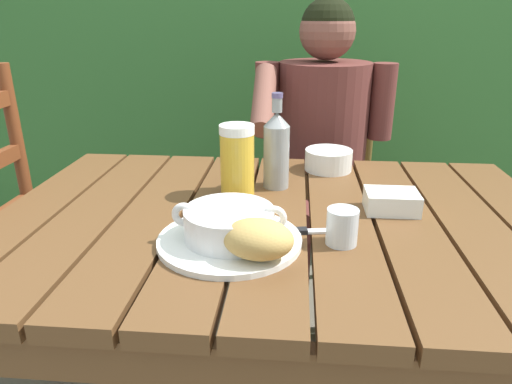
{
  "coord_description": "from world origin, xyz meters",
  "views": [
    {
      "loc": [
        0.04,
        -0.95,
        1.17
      ],
      "look_at": [
        -0.04,
        -0.05,
        0.81
      ],
      "focal_mm": 32.39,
      "sensor_mm": 36.0,
      "label": 1
    }
  ],
  "objects_px": {
    "beer_bottle": "(276,149)",
    "chair_near_diner": "(317,189)",
    "bread_roll": "(258,239)",
    "diner_bowl": "(328,160)",
    "butter_tub": "(392,201)",
    "soup_bowl": "(229,223)",
    "beer_glass": "(237,160)",
    "serving_plate": "(230,240)",
    "water_glass_small": "(342,227)",
    "person_eating": "(321,147)",
    "table_knife": "(306,231)"
  },
  "relations": [
    {
      "from": "person_eating",
      "to": "soup_bowl",
      "type": "bearing_deg",
      "value": -104.88
    },
    {
      "from": "soup_bowl",
      "to": "table_knife",
      "type": "relative_size",
      "value": 1.34
    },
    {
      "from": "diner_bowl",
      "to": "soup_bowl",
      "type": "bearing_deg",
      "value": -114.68
    },
    {
      "from": "serving_plate",
      "to": "diner_bowl",
      "type": "xyz_separation_m",
      "value": [
        0.22,
        0.48,
        0.02
      ]
    },
    {
      "from": "beer_bottle",
      "to": "table_knife",
      "type": "bearing_deg",
      "value": -74.5
    },
    {
      "from": "water_glass_small",
      "to": "table_knife",
      "type": "distance_m",
      "value": 0.09
    },
    {
      "from": "chair_near_diner",
      "to": "serving_plate",
      "type": "xyz_separation_m",
      "value": [
        -0.22,
        -1.01,
        0.27
      ]
    },
    {
      "from": "chair_near_diner",
      "to": "serving_plate",
      "type": "relative_size",
      "value": 3.42
    },
    {
      "from": "beer_bottle",
      "to": "diner_bowl",
      "type": "height_order",
      "value": "beer_bottle"
    },
    {
      "from": "beer_glass",
      "to": "person_eating",
      "type": "bearing_deg",
      "value": 67.11
    },
    {
      "from": "beer_bottle",
      "to": "butter_tub",
      "type": "distance_m",
      "value": 0.31
    },
    {
      "from": "serving_plate",
      "to": "beer_glass",
      "type": "distance_m",
      "value": 0.27
    },
    {
      "from": "chair_near_diner",
      "to": "butter_tub",
      "type": "xyz_separation_m",
      "value": [
        0.13,
        -0.82,
        0.28
      ]
    },
    {
      "from": "beer_glass",
      "to": "bread_roll",
      "type": "bearing_deg",
      "value": -76.75
    },
    {
      "from": "serving_plate",
      "to": "beer_glass",
      "type": "bearing_deg",
      "value": 93.66
    },
    {
      "from": "soup_bowl",
      "to": "bread_roll",
      "type": "xyz_separation_m",
      "value": [
        0.06,
        -0.07,
        0.0
      ]
    },
    {
      "from": "beer_glass",
      "to": "beer_bottle",
      "type": "xyz_separation_m",
      "value": [
        0.09,
        0.06,
        0.01
      ]
    },
    {
      "from": "bread_roll",
      "to": "beer_glass",
      "type": "height_order",
      "value": "beer_glass"
    },
    {
      "from": "table_knife",
      "to": "person_eating",
      "type": "bearing_deg",
      "value": 84.96
    },
    {
      "from": "soup_bowl",
      "to": "person_eating",
      "type": "bearing_deg",
      "value": 75.12
    },
    {
      "from": "chair_near_diner",
      "to": "soup_bowl",
      "type": "relative_size",
      "value": 4.3
    },
    {
      "from": "beer_glass",
      "to": "butter_tub",
      "type": "distance_m",
      "value": 0.37
    },
    {
      "from": "beer_glass",
      "to": "beer_bottle",
      "type": "distance_m",
      "value": 0.11
    },
    {
      "from": "bread_roll",
      "to": "diner_bowl",
      "type": "relative_size",
      "value": 1.05
    },
    {
      "from": "beer_glass",
      "to": "table_knife",
      "type": "xyz_separation_m",
      "value": [
        0.17,
        -0.2,
        -0.08
      ]
    },
    {
      "from": "soup_bowl",
      "to": "bread_roll",
      "type": "distance_m",
      "value": 0.09
    },
    {
      "from": "bread_roll",
      "to": "beer_glass",
      "type": "relative_size",
      "value": 0.8
    },
    {
      "from": "beer_bottle",
      "to": "butter_tub",
      "type": "height_order",
      "value": "beer_bottle"
    },
    {
      "from": "serving_plate",
      "to": "diner_bowl",
      "type": "bearing_deg",
      "value": 65.32
    },
    {
      "from": "table_knife",
      "to": "bread_roll",
      "type": "bearing_deg",
      "value": -124.05
    },
    {
      "from": "beer_bottle",
      "to": "chair_near_diner",
      "type": "bearing_deg",
      "value": 78.2
    },
    {
      "from": "beer_glass",
      "to": "diner_bowl",
      "type": "relative_size",
      "value": 1.31
    },
    {
      "from": "chair_near_diner",
      "to": "beer_glass",
      "type": "xyz_separation_m",
      "value": [
        -0.24,
        -0.75,
        0.35
      ]
    },
    {
      "from": "chair_near_diner",
      "to": "person_eating",
      "type": "height_order",
      "value": "person_eating"
    },
    {
      "from": "butter_tub",
      "to": "bread_roll",
      "type": "bearing_deg",
      "value": -137.35
    },
    {
      "from": "serving_plate",
      "to": "beer_glass",
      "type": "height_order",
      "value": "beer_glass"
    },
    {
      "from": "bread_roll",
      "to": "table_knife",
      "type": "height_order",
      "value": "bread_roll"
    },
    {
      "from": "chair_near_diner",
      "to": "water_glass_small",
      "type": "height_order",
      "value": "chair_near_diner"
    },
    {
      "from": "bread_roll",
      "to": "serving_plate",
      "type": "bearing_deg",
      "value": 130.6
    },
    {
      "from": "person_eating",
      "to": "water_glass_small",
      "type": "distance_m",
      "value": 0.8
    },
    {
      "from": "chair_near_diner",
      "to": "soup_bowl",
      "type": "height_order",
      "value": "chair_near_diner"
    },
    {
      "from": "soup_bowl",
      "to": "beer_glass",
      "type": "xyz_separation_m",
      "value": [
        -0.02,
        0.26,
        0.04
      ]
    },
    {
      "from": "bread_roll",
      "to": "butter_tub",
      "type": "relative_size",
      "value": 1.2
    },
    {
      "from": "butter_tub",
      "to": "beer_bottle",
      "type": "bearing_deg",
      "value": 153.21
    },
    {
      "from": "person_eating",
      "to": "bread_roll",
      "type": "bearing_deg",
      "value": -99.88
    },
    {
      "from": "person_eating",
      "to": "table_knife",
      "type": "distance_m",
      "value": 0.76
    },
    {
      "from": "water_glass_small",
      "to": "diner_bowl",
      "type": "relative_size",
      "value": 0.54
    },
    {
      "from": "serving_plate",
      "to": "diner_bowl",
      "type": "distance_m",
      "value": 0.52
    },
    {
      "from": "water_glass_small",
      "to": "beer_glass",
      "type": "bearing_deg",
      "value": 133.86
    },
    {
      "from": "serving_plate",
      "to": "water_glass_small",
      "type": "distance_m",
      "value": 0.22
    }
  ]
}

